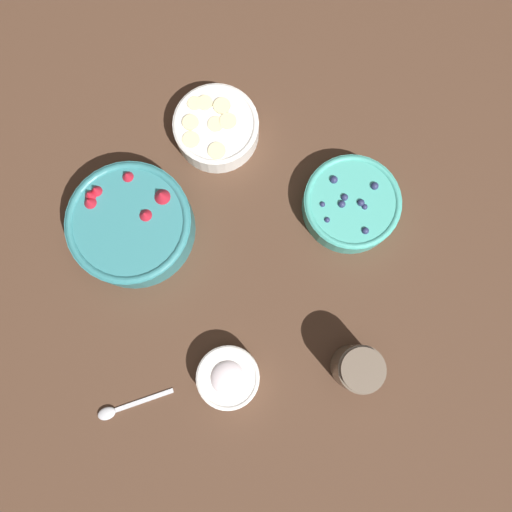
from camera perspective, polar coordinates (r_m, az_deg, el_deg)
name	(u,v)px	position (r m, az deg, el deg)	size (l,w,h in m)	color
ground_plane	(248,238)	(0.93, -0.91, 2.09)	(4.00, 4.00, 0.00)	#4C3323
bowl_strawberries	(131,224)	(0.92, -14.08, 3.53)	(0.22, 0.22, 0.09)	teal
bowl_blueberries	(351,204)	(0.94, 10.83, 5.87)	(0.18, 0.18, 0.06)	#47AD9E
bowl_bananas	(216,127)	(0.97, -4.57, 14.43)	(0.16, 0.16, 0.05)	white
bowl_cream	(228,377)	(0.89, -3.19, -13.67)	(0.11, 0.11, 0.06)	white
jar_chocolate	(357,368)	(0.89, 11.46, -12.44)	(0.08, 0.08, 0.10)	brown
spoon	(121,409)	(0.95, -15.19, -16.47)	(0.03, 0.14, 0.01)	silver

